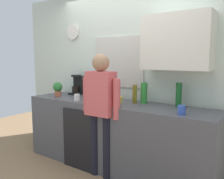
# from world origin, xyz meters

# --- Properties ---
(ground_plane) EXTENTS (8.00, 8.00, 0.00)m
(ground_plane) POSITION_xyz_m (0.00, 0.00, 0.00)
(ground_plane) COLOR #8C6D4C
(kitchen_counter) EXTENTS (2.78, 0.64, 0.94)m
(kitchen_counter) POSITION_xyz_m (0.00, 0.30, 0.47)
(kitchen_counter) COLOR #4C4C51
(kitchen_counter) RESTS_ON ground_plane
(dishwasher_panel) EXTENTS (0.56, 0.02, 0.85)m
(dishwasher_panel) POSITION_xyz_m (-0.37, -0.03, 0.42)
(dishwasher_panel) COLOR black
(dishwasher_panel) RESTS_ON ground_plane
(back_wall_assembly) EXTENTS (4.38, 0.42, 2.60)m
(back_wall_assembly) POSITION_xyz_m (0.10, 0.70, 1.36)
(back_wall_assembly) COLOR silver
(back_wall_assembly) RESTS_ON ground_plane
(coffee_maker) EXTENTS (0.20, 0.20, 0.33)m
(coffee_maker) POSITION_xyz_m (-0.93, 0.57, 1.09)
(coffee_maker) COLOR black
(coffee_maker) RESTS_ON kitchen_counter
(bottle_clear_soda) EXTENTS (0.09, 0.09, 0.28)m
(bottle_clear_soda) POSITION_xyz_m (0.36, 0.48, 1.08)
(bottle_clear_soda) COLOR #2D8C33
(bottle_clear_soda) RESTS_ON kitchen_counter
(bottle_olive_oil) EXTENTS (0.06, 0.06, 0.25)m
(bottle_olive_oil) POSITION_xyz_m (0.26, 0.42, 1.06)
(bottle_olive_oil) COLOR olive
(bottle_olive_oil) RESTS_ON kitchen_counter
(bottle_green_wine) EXTENTS (0.07, 0.07, 0.30)m
(bottle_green_wine) POSITION_xyz_m (0.82, 0.54, 1.09)
(bottle_green_wine) COLOR #195923
(bottle_green_wine) RESTS_ON kitchen_counter
(cup_blue_mug) EXTENTS (0.08, 0.08, 0.10)m
(cup_blue_mug) POSITION_xyz_m (1.00, 0.12, 0.99)
(cup_blue_mug) COLOR #3351B2
(cup_blue_mug) RESTS_ON kitchen_counter
(cup_yellow_cup) EXTENTS (0.07, 0.07, 0.09)m
(cup_yellow_cup) POSITION_xyz_m (0.07, 0.33, 0.98)
(cup_yellow_cup) COLOR yellow
(cup_yellow_cup) RESTS_ON kitchen_counter
(cup_white_mug) EXTENTS (0.08, 0.08, 0.10)m
(cup_white_mug) POSITION_xyz_m (-0.51, 0.10, 0.99)
(cup_white_mug) COLOR white
(cup_white_mug) RESTS_ON kitchen_counter
(potted_plant) EXTENTS (0.15, 0.15, 0.23)m
(potted_plant) POSITION_xyz_m (-1.02, 0.21, 1.07)
(potted_plant) COLOR #9E5638
(potted_plant) RESTS_ON kitchen_counter
(dish_soap) EXTENTS (0.06, 0.06, 0.18)m
(dish_soap) POSITION_xyz_m (-0.04, 0.41, 1.02)
(dish_soap) COLOR green
(dish_soap) RESTS_ON kitchen_counter
(person_at_sink) EXTENTS (0.57, 0.22, 1.60)m
(person_at_sink) POSITION_xyz_m (0.00, 0.00, 0.95)
(person_at_sink) COLOR black
(person_at_sink) RESTS_ON ground_plane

